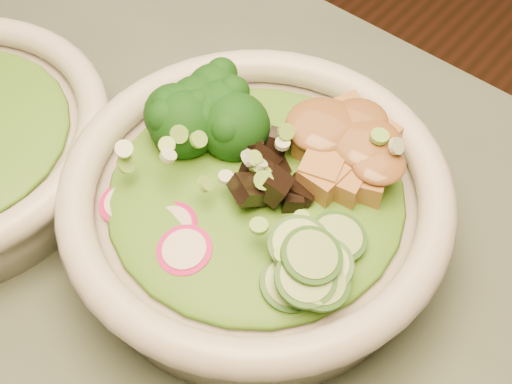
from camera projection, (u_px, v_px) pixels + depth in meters
The scene contains 10 objects.
dining_table at pixel (132, 381), 0.62m from camera, with size 1.20×0.80×0.75m.
salad_bowl at pixel (256, 209), 0.53m from camera, with size 0.29×0.29×0.08m.
lettuce_bed at pixel (256, 191), 0.52m from camera, with size 0.22×0.22×0.03m, color #316B16.
broccoli_florets at pixel (212, 116), 0.54m from camera, with size 0.09×0.08×0.05m, color black, non-canonical shape.
radish_slices at pixel (167, 229), 0.49m from camera, with size 0.12×0.04×0.02m, color #B90E5B, non-canonical shape.
cucumber_slices at pixel (304, 255), 0.47m from camera, with size 0.08×0.08×0.04m, color #95C66E, non-canonical shape.
mushroom_heap at pixel (272, 171), 0.51m from camera, with size 0.08×0.08×0.04m, color black, non-canonical shape.
tofu_cubes at pixel (338, 148), 0.52m from camera, with size 0.10×0.06×0.04m, color #AA7238, non-canonical shape.
peanut_sauce at pixel (340, 135), 0.51m from camera, with size 0.08×0.06×0.02m, color brown.
scallion_garnish at pixel (256, 169), 0.50m from camera, with size 0.21×0.21×0.03m, color #6FAC3C, non-canonical shape.
Camera 1 is at (0.24, -0.11, 1.23)m, focal length 50.00 mm.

